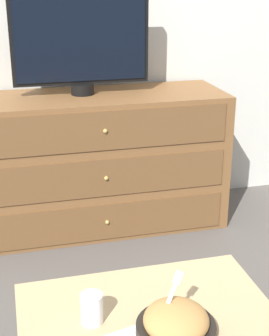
{
  "coord_description": "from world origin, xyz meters",
  "views": [
    {
      "loc": [
        -0.54,
        -3.08,
        1.45
      ],
      "look_at": [
        -0.13,
        -1.46,
        0.81
      ],
      "focal_mm": 55.0,
      "sensor_mm": 36.0,
      "label": 1
    }
  ],
  "objects": [
    {
      "name": "dresser",
      "position": [
        -0.06,
        -0.29,
        0.4
      ],
      "size": [
        1.47,
        0.53,
        0.8
      ],
      "color": "brown",
      "rests_on": "ground_plane"
    },
    {
      "name": "tv",
      "position": [
        -0.12,
        -0.25,
        1.1
      ],
      "size": [
        0.75,
        0.13,
        0.58
      ],
      "color": "black",
      "rests_on": "dresser"
    },
    {
      "name": "ground_plane",
      "position": [
        0.0,
        0.0,
        0.0
      ],
      "size": [
        12.0,
        12.0,
        0.0
      ],
      "primitive_type": "plane",
      "color": "#56514C"
    },
    {
      "name": "drink_cup",
      "position": [
        -0.36,
        -1.85,
        0.53
      ],
      "size": [
        0.07,
        0.07,
        0.09
      ],
      "color": "beige",
      "rests_on": "coffee_table"
    },
    {
      "name": "takeout_bowl",
      "position": [
        -0.14,
        -1.96,
        0.53
      ],
      "size": [
        0.23,
        0.23,
        0.17
      ],
      "color": "black",
      "rests_on": "coffee_table"
    }
  ]
}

